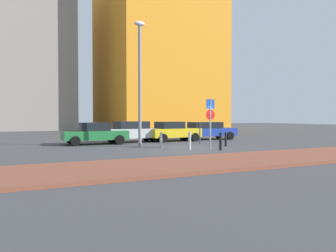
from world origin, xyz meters
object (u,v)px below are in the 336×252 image
Objects in this scene: street_lamp at (140,74)px; parking_meter at (200,131)px; traffic_bollard_mid at (221,141)px; parked_car_green at (94,133)px; traffic_bollard_edge at (161,140)px; parking_sign_post at (210,117)px; parked_car_yellow at (173,131)px; parked_car_silver at (133,131)px; traffic_bollard_near at (226,139)px; traffic_bollard_far at (190,141)px; parked_car_blue at (207,130)px.

parking_meter is at bearing 3.21° from street_lamp.
traffic_bollard_mid is at bearing -52.38° from street_lamp.
parked_car_green is at bearing 155.64° from parking_meter.
street_lamp is 8.28× the size of traffic_bollard_edge.
parking_sign_post is 3.34m from traffic_bollard_edge.
traffic_bollard_mid is (-0.00, -1.04, -1.35)m from parking_sign_post.
parking_sign_post reaches higher than parking_meter.
parking_sign_post is at bearing -44.15° from street_lamp.
parked_car_yellow is 7.72m from traffic_bollard_mid.
street_lamp is 7.85× the size of traffic_bollard_mid.
parked_car_silver reaches higher than parking_meter.
parking_sign_post is at bearing 89.85° from traffic_bollard_mid.
traffic_bollard_mid is (-0.99, -7.65, -0.27)m from parked_car_yellow.
parked_car_yellow is 5.52m from traffic_bollard_edge.
traffic_bollard_near is at bearing -80.98° from parked_car_yellow.
parking_meter is at bearing 50.50° from traffic_bollard_far.
parked_car_yellow reaches higher than traffic_bollard_mid.
traffic_bollard_mid is (2.11, -8.00, -0.31)m from parked_car_silver.
parking_meter reaches higher than traffic_bollard_near.
parked_car_blue is 0.60× the size of street_lamp.
parked_car_yellow is 4.25× the size of traffic_bollard_edge.
parked_car_green is at bearing 121.87° from street_lamp.
parked_car_yellow is 0.51× the size of street_lamp.
parking_sign_post reaches higher than parked_car_silver.
parking_sign_post is (2.11, -6.96, 1.04)m from parked_car_silver.
parking_meter is 0.18× the size of street_lamp.
traffic_bollard_far is at bearing -62.02° from street_lamp.
street_lamp reaches higher than traffic_bollard_near.
traffic_bollard_near is (7.06, -5.28, -0.32)m from parked_car_green.
parked_car_silver is 7.12m from traffic_bollard_far.
parked_car_green reaches higher than parked_car_blue.
parking_sign_post is 3.73m from parking_meter.
parked_car_yellow is at bearing -173.21° from parked_car_blue.
parked_car_blue is 8.35m from parking_sign_post.
parked_car_green is 9.00m from traffic_bollard_mid.
traffic_bollard_edge is (-6.60, -4.91, -0.30)m from parked_car_blue.
parked_car_green is 1.50× the size of parking_sign_post.
traffic_bollard_near is (-2.53, -5.97, -0.32)m from parked_car_blue.
parked_car_yellow is at bearing 54.75° from traffic_bollard_edge.
parking_sign_post is 5.18m from street_lamp.
street_lamp is at bearing -152.62° from parked_car_blue.
traffic_bollard_far is (1.70, -3.21, -4.02)m from street_lamp.
parking_sign_post is 2.95× the size of traffic_bollard_mid.
parked_car_blue is (9.59, 0.70, -0.00)m from parked_car_green.
parked_car_silver is 3.12m from parked_car_yellow.
parked_car_green is 8.82m from traffic_bollard_near.
parked_car_blue is at bearing 50.53° from parking_meter.
traffic_bollard_near is at bearing -112.96° from parked_car_blue.
street_lamp is 5.42m from traffic_bollard_far.
street_lamp is 7.59× the size of traffic_bollard_far.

